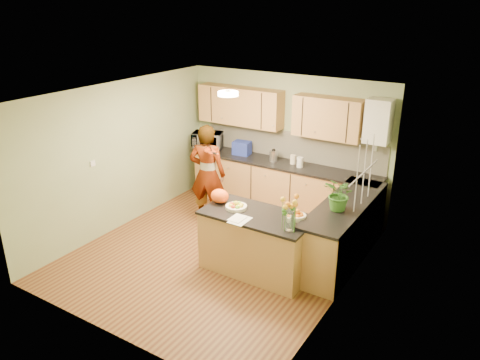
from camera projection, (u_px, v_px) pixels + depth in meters
The scene contains 28 objects.
floor at pixel (219, 253), 7.35m from camera, with size 4.50×4.50×0.00m, color #572B18.
ceiling at pixel (216, 94), 6.45m from camera, with size 4.00×4.50×0.02m, color silver.
wall_back at pixel (286, 142), 8.68m from camera, with size 4.00×0.02×2.50m, color gray.
wall_front at pixel (101, 241), 5.12m from camera, with size 4.00×0.02×2.50m, color gray.
wall_left at pixel (120, 156), 7.89m from camera, with size 0.02×4.50×2.50m, color gray.
wall_right at pixel (348, 209), 5.91m from camera, with size 0.02×4.50×2.50m, color gray.
back_counter at pixel (282, 187), 8.67m from camera, with size 3.64×0.62×0.94m.
right_counter at pixel (344, 231), 7.02m from camera, with size 0.62×2.24×0.94m.
splashback at pixel (291, 145), 8.64m from camera, with size 3.60×0.02×0.52m, color beige.
upper_cabinets at pixel (274, 111), 8.41m from camera, with size 3.20×0.34×0.70m.
boiler at pixel (378, 121), 7.48m from camera, with size 0.40×0.30×0.86m.
window_right at pixel (365, 172), 6.28m from camera, with size 0.01×1.30×1.05m.
light_switch at pixel (93, 163), 7.39m from camera, with size 0.02×0.09×0.09m, color white.
ceiling_lamp at pixel (228, 94), 6.70m from camera, with size 0.30×0.30×0.07m.
peninsula_island at pixel (257, 242), 6.73m from camera, with size 1.58×0.81×0.91m.
fruit_dish at pixel (236, 206), 6.73m from camera, with size 0.31×0.31×0.11m.
orange_bowl at pixel (297, 215), 6.40m from camera, with size 0.23×0.23×0.14m.
flower_vase at pixel (291, 205), 6.01m from camera, with size 0.28×0.28×0.52m.
orange_bag at pixel (220, 196), 6.90m from camera, with size 0.28×0.24×0.21m, color #FF5415.
papers at pixel (240, 220), 6.38m from camera, with size 0.23×0.32×0.01m, color white.
violinist at pixel (207, 174), 8.12m from camera, with size 0.65×0.42×1.77m, color #D7A683.
violin at pixel (209, 150), 7.65m from camera, with size 0.57×0.23×0.11m, color #580D05, non-canonical shape.
microwave at pixel (208, 140), 9.30m from camera, with size 0.58×0.39×0.32m, color white.
blue_box at pixel (242, 148), 8.93m from camera, with size 0.32×0.24×0.26m, color navy.
kettle at pixel (273, 155), 8.56m from camera, with size 0.15×0.15×0.28m.
jar_cream at pixel (293, 160), 8.43m from camera, with size 0.11×0.11×0.16m, color beige.
jar_white at pixel (300, 162), 8.27m from camera, with size 0.12×0.12×0.18m, color white.
potted_plant at pixel (340, 195), 6.51m from camera, with size 0.44×0.38×0.49m, color #356E24.
Camera 1 is at (3.69, -5.29, 3.73)m, focal length 35.00 mm.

